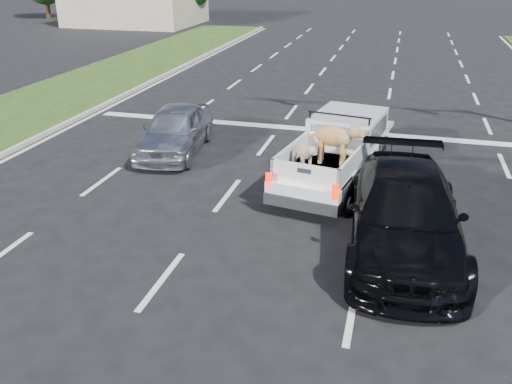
% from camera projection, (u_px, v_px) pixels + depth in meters
% --- Properties ---
extents(ground, '(160.00, 160.00, 0.00)m').
position_uv_depth(ground, '(253.00, 295.00, 9.59)').
color(ground, black).
rests_on(ground, ground).
extents(road_markings, '(17.75, 60.00, 0.01)m').
position_uv_depth(road_markings, '(313.00, 166.00, 15.39)').
color(road_markings, silver).
rests_on(road_markings, ground).
extents(curb_left, '(0.15, 60.00, 0.14)m').
position_uv_depth(curb_left, '(25.00, 143.00, 17.00)').
color(curb_left, '#9A958D').
rests_on(curb_left, ground).
extents(pickup_truck, '(2.58, 5.11, 1.83)m').
position_uv_depth(pickup_truck, '(337.00, 151.00, 14.01)').
color(pickup_truck, black).
rests_on(pickup_truck, ground).
extents(silver_sedan, '(2.11, 4.27, 1.40)m').
position_uv_depth(silver_sedan, '(175.00, 130.00, 16.22)').
color(silver_sedan, '#B4B7BC').
rests_on(silver_sedan, ground).
extents(black_coupe, '(2.53, 5.52, 1.57)m').
position_uv_depth(black_coupe, '(405.00, 214.00, 10.80)').
color(black_coupe, black).
rests_on(black_coupe, ground).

